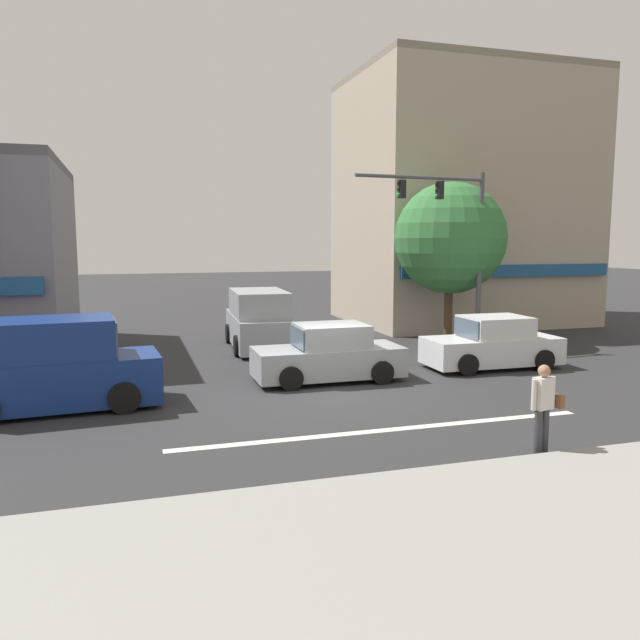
% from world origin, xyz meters
% --- Properties ---
extents(ground_plane, '(120.00, 120.00, 0.00)m').
position_xyz_m(ground_plane, '(0.00, 0.00, 0.00)').
color(ground_plane, '#2B2B2D').
extents(lane_marking_stripe, '(9.00, 0.24, 0.01)m').
position_xyz_m(lane_marking_stripe, '(0.00, -3.50, 0.00)').
color(lane_marking_stripe, silver).
rests_on(lane_marking_stripe, ground).
extents(sidewalk_curb, '(40.00, 5.00, 0.16)m').
position_xyz_m(sidewalk_curb, '(0.00, -8.50, 0.08)').
color(sidewalk_curb, gray).
rests_on(sidewalk_curb, ground).
extents(building_right_corner, '(10.34, 8.22, 11.43)m').
position_xyz_m(building_right_corner, '(10.24, 11.76, 5.71)').
color(building_right_corner, tan).
rests_on(building_right_corner, ground).
extents(street_tree, '(4.17, 4.17, 6.04)m').
position_xyz_m(street_tree, '(6.57, 6.04, 3.94)').
color(street_tree, '#4C3823').
rests_on(street_tree, ground).
extents(traffic_light_mast, '(4.89, 0.43, 6.20)m').
position_xyz_m(traffic_light_mast, '(5.90, 4.39, 4.18)').
color(traffic_light_mast, '#47474C').
rests_on(traffic_light_mast, ground).
extents(sedan_parked_curbside, '(4.13, 1.94, 1.58)m').
position_xyz_m(sedan_parked_curbside, '(5.56, 1.41, 0.71)').
color(sedan_parked_curbside, silver).
rests_on(sedan_parked_curbside, ground).
extents(van_crossing_center, '(2.23, 4.69, 2.11)m').
position_xyz_m(van_crossing_center, '(-0.59, 6.82, 1.01)').
color(van_crossing_center, '#999EA3').
rests_on(van_crossing_center, ground).
extents(van_waiting_far, '(4.72, 2.30, 2.11)m').
position_xyz_m(van_waiting_far, '(-6.77, 0.19, 1.01)').
color(van_waiting_far, navy).
rests_on(van_waiting_far, ground).
extents(sedan_crossing_leftbound, '(4.11, 1.90, 1.58)m').
position_xyz_m(sedan_crossing_leftbound, '(0.24, 1.21, 0.71)').
color(sedan_crossing_leftbound, '#999EA3').
rests_on(sedan_crossing_leftbound, ground).
extents(pedestrian_foreground_with_bag, '(0.69, 0.33, 1.67)m').
position_xyz_m(pedestrian_foreground_with_bag, '(2.10, -5.68, 0.95)').
color(pedestrian_foreground_with_bag, '#333338').
rests_on(pedestrian_foreground_with_bag, ground).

